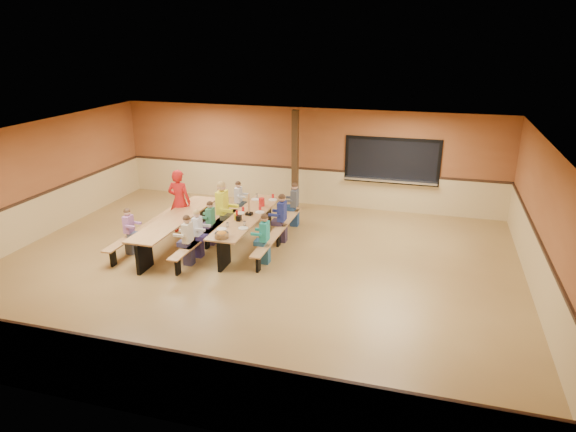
# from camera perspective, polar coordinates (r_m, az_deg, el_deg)

# --- Properties ---
(ground) EXTENTS (12.00, 12.00, 0.00)m
(ground) POSITION_cam_1_polar(r_m,az_deg,el_deg) (11.86, -3.95, -5.75)
(ground) COLOR brown
(ground) RESTS_ON ground
(room_envelope) EXTENTS (12.04, 10.04, 3.02)m
(room_envelope) POSITION_cam_1_polar(r_m,az_deg,el_deg) (11.59, -4.03, -2.66)
(room_envelope) COLOR brown
(room_envelope) RESTS_ON ground
(kitchen_pass_through) EXTENTS (2.78, 0.28, 1.38)m
(kitchen_pass_through) POSITION_cam_1_polar(r_m,az_deg,el_deg) (15.48, 11.46, 5.80)
(kitchen_pass_through) COLOR black
(kitchen_pass_through) RESTS_ON ground
(structural_post) EXTENTS (0.18, 0.18, 3.00)m
(structural_post) POSITION_cam_1_polar(r_m,az_deg,el_deg) (15.40, 0.80, 6.16)
(structural_post) COLOR #312010
(structural_post) RESTS_ON ground
(cafeteria_table_main) EXTENTS (1.91, 3.70, 0.74)m
(cafeteria_table_main) POSITION_cam_1_polar(r_m,az_deg,el_deg) (13.08, -4.53, -0.81)
(cafeteria_table_main) COLOR #AF7A45
(cafeteria_table_main) RESTS_ON ground
(cafeteria_table_second) EXTENTS (1.91, 3.70, 0.74)m
(cafeteria_table_second) POSITION_cam_1_polar(r_m,az_deg,el_deg) (13.20, -12.31, -1.02)
(cafeteria_table_second) COLOR #AF7A45
(cafeteria_table_second) RESTS_ON ground
(seated_child_white_left) EXTENTS (0.35, 0.29, 1.17)m
(seated_child_white_left) POSITION_cam_1_polar(r_m,az_deg,el_deg) (12.37, -10.01, -1.96)
(seated_child_white_left) COLOR silver
(seated_child_white_left) RESTS_ON ground
(seated_adult_yellow) EXTENTS (0.48, 0.40, 1.44)m
(seated_adult_yellow) POSITION_cam_1_polar(r_m,az_deg,el_deg) (13.61, -7.31, 0.78)
(seated_adult_yellow) COLOR yellow
(seated_adult_yellow) RESTS_ON ground
(seated_child_grey_left) EXTENTS (0.34, 0.28, 1.15)m
(seated_child_grey_left) POSITION_cam_1_polar(r_m,az_deg,el_deg) (14.67, -5.52, 1.64)
(seated_child_grey_left) COLOR silver
(seated_child_grey_left) RESTS_ON ground
(seated_child_teal_right) EXTENTS (0.36, 0.30, 1.20)m
(seated_child_teal_right) POSITION_cam_1_polar(r_m,az_deg,el_deg) (11.85, -2.60, -2.59)
(seated_child_teal_right) COLOR teal
(seated_child_teal_right) RESTS_ON ground
(seated_child_navy_right) EXTENTS (0.39, 0.32, 1.26)m
(seated_child_navy_right) POSITION_cam_1_polar(r_m,az_deg,el_deg) (13.07, -0.67, -0.27)
(seated_child_navy_right) COLOR navy
(seated_child_navy_right) RESTS_ON ground
(seated_child_char_right) EXTENTS (0.38, 0.31, 1.22)m
(seated_child_char_right) POSITION_cam_1_polar(r_m,az_deg,el_deg) (14.19, 0.74, 1.26)
(seated_child_char_right) COLOR #42444A
(seated_child_char_right) RESTS_ON ground
(seated_child_purple_sec) EXTENTS (0.34, 0.28, 1.14)m
(seated_child_purple_sec) POSITION_cam_1_polar(r_m,az_deg,el_deg) (12.94, -17.23, -1.66)
(seated_child_purple_sec) COLOR #9B6098
(seated_child_purple_sec) RESTS_ON ground
(seated_child_green_sec) EXTENTS (0.33, 0.27, 1.14)m
(seated_child_green_sec) POSITION_cam_1_polar(r_m,az_deg,el_deg) (13.05, -8.59, -0.82)
(seated_child_green_sec) COLOR #2F7A53
(seated_child_green_sec) RESTS_ON ground
(seated_child_tan_sec) EXTENTS (0.36, 0.30, 1.19)m
(seated_child_tan_sec) POSITION_cam_1_polar(r_m,az_deg,el_deg) (11.99, -11.06, -2.69)
(seated_child_tan_sec) COLOR beige
(seated_child_tan_sec) RESTS_ON ground
(standing_woman) EXTENTS (0.64, 0.42, 1.74)m
(standing_woman) POSITION_cam_1_polar(r_m,az_deg,el_deg) (13.94, -11.97, 1.60)
(standing_woman) COLOR red
(standing_woman) RESTS_ON ground
(punch_pitcher) EXTENTS (0.16, 0.16, 0.22)m
(punch_pitcher) POSITION_cam_1_polar(r_m,az_deg,el_deg) (13.66, -2.95, 1.56)
(punch_pitcher) COLOR red
(punch_pitcher) RESTS_ON cafeteria_table_main
(chip_bowl) EXTENTS (0.32, 0.32, 0.15)m
(chip_bowl) POSITION_cam_1_polar(r_m,az_deg,el_deg) (11.61, -7.39, -2.08)
(chip_bowl) COLOR orange
(chip_bowl) RESTS_ON cafeteria_table_main
(napkin_dispenser) EXTENTS (0.10, 0.14, 0.13)m
(napkin_dispenser) POSITION_cam_1_polar(r_m,az_deg,el_deg) (12.63, -5.47, -0.25)
(napkin_dispenser) COLOR black
(napkin_dispenser) RESTS_ON cafeteria_table_main
(condiment_mustard) EXTENTS (0.06, 0.06, 0.17)m
(condiment_mustard) POSITION_cam_1_polar(r_m,az_deg,el_deg) (12.69, -5.92, -0.06)
(condiment_mustard) COLOR yellow
(condiment_mustard) RESTS_ON cafeteria_table_main
(condiment_ketchup) EXTENTS (0.06, 0.06, 0.17)m
(condiment_ketchup) POSITION_cam_1_polar(r_m,az_deg,el_deg) (12.89, -5.69, 0.25)
(condiment_ketchup) COLOR #B2140F
(condiment_ketchup) RESTS_ON cafeteria_table_main
(table_paddle) EXTENTS (0.16, 0.16, 0.56)m
(table_paddle) POSITION_cam_1_polar(r_m,az_deg,el_deg) (12.99, -4.35, 0.70)
(table_paddle) COLOR black
(table_paddle) RESTS_ON cafeteria_table_main
(place_settings) EXTENTS (0.65, 3.30, 0.11)m
(place_settings) POSITION_cam_1_polar(r_m,az_deg,el_deg) (12.99, -4.56, 0.31)
(place_settings) COLOR beige
(place_settings) RESTS_ON cafeteria_table_main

